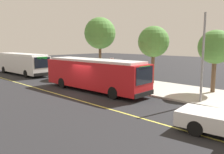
{
  "coord_description": "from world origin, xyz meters",
  "views": [
    {
      "loc": [
        16.35,
        -12.75,
        4.41
      ],
      "look_at": [
        2.61,
        0.92,
        1.56
      ],
      "focal_mm": 37.11,
      "sensor_mm": 36.0,
      "label": 1
    }
  ],
  "objects_px": {
    "transit_bus_main": "(94,74)",
    "transit_bus_second": "(22,63)",
    "waiting_bench": "(114,76)",
    "route_sign_post": "(112,68)",
    "pedestrian_commuter": "(94,72)"
  },
  "relations": [
    {
      "from": "transit_bus_main",
      "to": "transit_bus_second",
      "type": "distance_m",
      "value": 15.97
    },
    {
      "from": "transit_bus_main",
      "to": "waiting_bench",
      "type": "bearing_deg",
      "value": 114.55
    },
    {
      "from": "route_sign_post",
      "to": "transit_bus_main",
      "type": "bearing_deg",
      "value": -82.59
    },
    {
      "from": "transit_bus_second",
      "to": "pedestrian_commuter",
      "type": "height_order",
      "value": "transit_bus_second"
    },
    {
      "from": "transit_bus_second",
      "to": "pedestrian_commuter",
      "type": "distance_m",
      "value": 12.31
    },
    {
      "from": "transit_bus_main",
      "to": "route_sign_post",
      "type": "distance_m",
      "value": 2.73
    },
    {
      "from": "transit_bus_main",
      "to": "route_sign_post",
      "type": "bearing_deg",
      "value": 97.41
    },
    {
      "from": "route_sign_post",
      "to": "pedestrian_commuter",
      "type": "height_order",
      "value": "route_sign_post"
    },
    {
      "from": "waiting_bench",
      "to": "pedestrian_commuter",
      "type": "xyz_separation_m",
      "value": [
        -1.91,
        -1.3,
        0.48
      ]
    },
    {
      "from": "transit_bus_main",
      "to": "pedestrian_commuter",
      "type": "relative_size",
      "value": 6.76
    },
    {
      "from": "transit_bus_main",
      "to": "pedestrian_commuter",
      "type": "height_order",
      "value": "transit_bus_main"
    },
    {
      "from": "waiting_bench",
      "to": "pedestrian_commuter",
      "type": "height_order",
      "value": "pedestrian_commuter"
    },
    {
      "from": "transit_bus_second",
      "to": "route_sign_post",
      "type": "height_order",
      "value": "same"
    },
    {
      "from": "transit_bus_main",
      "to": "route_sign_post",
      "type": "relative_size",
      "value": 4.08
    },
    {
      "from": "transit_bus_main",
      "to": "pedestrian_commuter",
      "type": "distance_m",
      "value": 5.48
    }
  ]
}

